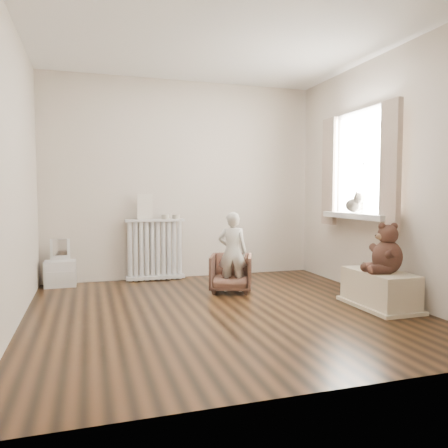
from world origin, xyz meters
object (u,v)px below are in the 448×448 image
object	(u,v)px
radiator	(155,250)
plush_cat	(354,204)
child	(232,252)
toy_vanity	(60,264)
toy_bench	(380,287)
armchair	(231,273)
teddy_bear	(388,240)

from	to	relation	value
radiator	plush_cat	bearing A→B (deg)	-32.82
radiator	plush_cat	size ratio (longest dim) A/B	2.84
child	plush_cat	size ratio (longest dim) A/B	3.21
toy_vanity	toy_bench	size ratio (longest dim) A/B	0.75
toy_vanity	toy_bench	distance (m)	3.65
plush_cat	toy_bench	bearing A→B (deg)	-124.18
armchair	child	distance (m)	0.26
child	toy_bench	world-z (taller)	child
toy_vanity	child	distance (m)	2.11
child	plush_cat	distance (m)	1.48
child	teddy_bear	world-z (taller)	child
toy_vanity	plush_cat	distance (m)	3.54
toy_vanity	armchair	distance (m)	2.08
teddy_bear	toy_bench	bearing A→B (deg)	109.14
toy_vanity	plush_cat	size ratio (longest dim) A/B	2.04
armchair	plush_cat	size ratio (longest dim) A/B	1.70
radiator	toy_vanity	distance (m)	1.16
radiator	plush_cat	world-z (taller)	plush_cat
toy_bench	teddy_bear	xyz separation A→B (m)	(0.01, -0.08, 0.47)
armchair	plush_cat	distance (m)	1.60
toy_vanity	child	size ratio (longest dim) A/B	0.63
plush_cat	toy_vanity	bearing A→B (deg)	135.55
radiator	toy_vanity	size ratio (longest dim) A/B	1.39
radiator	child	world-z (taller)	child
radiator	toy_vanity	world-z (taller)	radiator
teddy_bear	plush_cat	bearing A→B (deg)	90.16
toy_bench	toy_vanity	bearing A→B (deg)	147.29
child	teddy_bear	distance (m)	1.65
plush_cat	teddy_bear	bearing A→B (deg)	-121.85
child	toy_vanity	bearing A→B (deg)	-4.78
radiator	toy_vanity	bearing A→B (deg)	-178.51
armchair	radiator	bearing A→B (deg)	150.15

